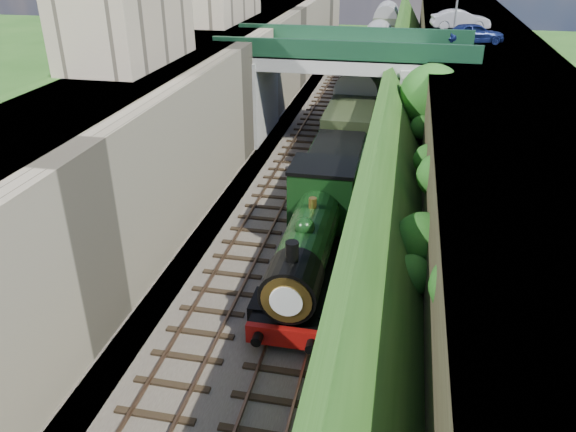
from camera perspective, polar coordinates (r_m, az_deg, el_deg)
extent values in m
plane|color=#1E4714|center=(18.71, -5.01, -16.85)|extent=(160.00, 160.00, 0.00)
cube|color=#473F38|center=(35.54, 4.07, 5.62)|extent=(10.00, 90.00, 0.20)
cube|color=#756B56|center=(35.56, -4.73, 11.38)|extent=(1.00, 90.00, 7.00)
cube|color=#262628|center=(36.68, -10.10, 11.54)|extent=(6.00, 90.00, 7.00)
cube|color=#262628|center=(34.69, 20.15, 8.81)|extent=(8.00, 90.00, 6.25)
cube|color=#1E4714|center=(34.43, 12.57, 8.93)|extent=(4.02, 90.00, 6.36)
sphere|color=#194C14|center=(15.01, 17.34, -6.90)|extent=(1.73, 1.73, 1.73)
sphere|color=#194C14|center=(18.64, 12.42, -5.91)|extent=(1.38, 1.38, 1.38)
sphere|color=#194C14|center=(19.62, 13.53, -2.54)|extent=(2.04, 2.04, 2.04)
sphere|color=#194C14|center=(22.76, 15.10, 4.00)|extent=(1.77, 1.77, 1.77)
sphere|color=#194C14|center=(25.64, 14.14, 5.59)|extent=(1.41, 1.41, 1.41)
sphere|color=#194C14|center=(29.25, 10.68, 3.57)|extent=(2.01, 2.01, 2.01)
sphere|color=#194C14|center=(31.30, 13.45, 8.74)|extent=(1.30, 1.30, 1.30)
sphere|color=#194C14|center=(35.13, 12.13, 8.96)|extent=(1.69, 1.69, 1.69)
sphere|color=#194C14|center=(37.56, 13.55, 11.92)|extent=(2.25, 2.25, 2.25)
sphere|color=#194C14|center=(39.78, 13.77, 13.04)|extent=(1.69, 1.69, 1.69)
sphere|color=#194C14|center=(41.81, 14.73, 14.95)|extent=(2.08, 2.08, 2.08)
sphere|color=#194C14|center=(46.36, 12.25, 13.08)|extent=(2.17, 2.17, 2.17)
sphere|color=#194C14|center=(49.89, 12.06, 13.69)|extent=(1.26, 1.26, 1.26)
sphere|color=#194C14|center=(51.61, 12.60, 14.76)|extent=(2.33, 2.33, 2.33)
sphere|color=#194C14|center=(54.48, 13.52, 16.52)|extent=(2.24, 2.24, 2.24)
cube|color=black|center=(35.78, 0.89, 6.07)|extent=(2.50, 90.00, 0.07)
cube|color=brown|center=(35.88, -0.24, 6.29)|extent=(0.08, 90.00, 0.14)
cube|color=brown|center=(35.63, 2.03, 6.13)|extent=(0.08, 90.00, 0.14)
cube|color=black|center=(35.36, 6.01, 5.66)|extent=(2.50, 90.00, 0.07)
cube|color=brown|center=(35.40, 4.86, 5.90)|extent=(0.08, 90.00, 0.14)
cube|color=brown|center=(35.27, 7.18, 5.71)|extent=(0.08, 90.00, 0.14)
cube|color=gray|center=(37.76, 6.02, 15.67)|extent=(16.00, 6.00, 0.90)
cube|color=#163D25|center=(34.80, 5.55, 16.34)|extent=(16.00, 0.30, 1.20)
cube|color=#163D25|center=(40.40, 6.55, 17.73)|extent=(16.00, 0.30, 1.20)
cube|color=gray|center=(39.45, -3.06, 12.00)|extent=(1.40, 6.40, 5.70)
cube|color=gray|center=(38.23, 12.95, 10.89)|extent=(2.40, 6.40, 5.70)
cube|color=gray|center=(30.46, -16.11, 18.48)|extent=(4.00, 8.00, 4.00)
cylinder|color=black|center=(33.51, 13.84, 7.40)|extent=(0.30, 0.30, 4.40)
sphere|color=#194C14|center=(32.78, 14.34, 11.68)|extent=(3.60, 3.60, 3.60)
sphere|color=#194C14|center=(33.73, 15.06, 10.95)|extent=(2.40, 2.40, 2.40)
imported|color=#121C4F|center=(41.41, 18.36, 17.22)|extent=(4.23, 2.75, 1.34)
imported|color=#A5A5A9|center=(47.54, 17.10, 18.53)|extent=(4.53, 2.13, 1.44)
cube|color=black|center=(22.49, 1.95, -6.64)|extent=(2.40, 8.40, 0.60)
cube|color=black|center=(23.03, 2.41, -4.15)|extent=(2.70, 10.00, 0.35)
cube|color=maroon|center=(18.96, -0.23, -12.19)|extent=(2.70, 0.25, 0.70)
cylinder|color=black|center=(21.70, 2.12, -2.27)|extent=(1.90, 5.60, 1.90)
cylinder|color=black|center=(18.92, 0.40, -7.02)|extent=(1.96, 1.80, 1.96)
cylinder|color=white|center=(18.13, -0.22, -8.71)|extent=(1.10, 0.05, 1.10)
cylinder|color=black|center=(18.28, 0.41, -3.90)|extent=(0.44, 0.44, 0.90)
sphere|color=black|center=(20.35, 1.68, -1.15)|extent=(0.76, 0.76, 0.76)
cylinder|color=#A57F33|center=(21.90, 2.52, 1.24)|extent=(0.32, 0.32, 0.50)
cube|color=black|center=(24.81, 3.55, 1.99)|extent=(2.75, 2.40, 2.80)
cube|color=black|center=(24.24, 3.64, 5.10)|extent=(2.85, 2.50, 0.15)
cube|color=black|center=(20.42, -2.82, -9.35)|extent=(0.60, 1.40, 0.90)
cube|color=black|center=(20.04, 4.23, -10.20)|extent=(0.60, 1.40, 0.90)
cube|color=black|center=(29.63, 4.71, 1.87)|extent=(2.30, 6.00, 0.50)
cube|color=black|center=(29.53, 4.72, 2.31)|extent=(2.60, 6.00, 0.50)
cube|color=black|center=(29.05, 4.81, 4.47)|extent=(2.70, 6.00, 2.40)
cube|color=black|center=(28.61, 4.91, 6.79)|extent=(2.50, 5.60, 0.20)
cube|color=black|center=(41.37, 7.02, 9.01)|extent=(2.30, 17.00, 0.40)
cube|color=black|center=(41.30, 7.04, 9.34)|extent=(2.50, 17.00, 0.50)
cube|color=#232C18|center=(40.88, 7.16, 11.34)|extent=(2.80, 18.00, 2.70)
cube|color=slate|center=(40.51, 7.28, 13.39)|extent=(2.90, 18.00, 0.50)
cube|color=black|center=(59.53, 8.80, 14.36)|extent=(2.30, 17.00, 0.40)
cube|color=black|center=(59.48, 8.82, 14.59)|extent=(2.50, 17.00, 0.50)
cube|color=#232C18|center=(59.19, 8.92, 16.01)|extent=(2.80, 18.00, 2.70)
cube|color=slate|center=(58.93, 9.03, 17.44)|extent=(2.90, 18.00, 0.50)
cube|color=black|center=(77.99, 9.77, 17.19)|extent=(2.30, 17.00, 0.40)
cube|color=black|center=(77.95, 9.79, 17.37)|extent=(2.50, 17.00, 0.50)
cube|color=#232C18|center=(77.73, 9.88, 18.46)|extent=(2.80, 18.00, 2.70)
cube|color=slate|center=(77.54, 9.97, 19.55)|extent=(2.90, 18.00, 0.50)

